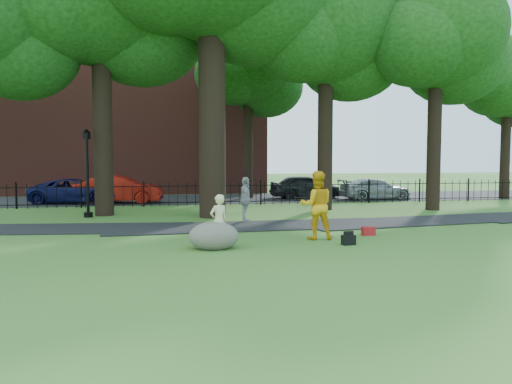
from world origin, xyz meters
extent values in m
plane|color=#316021|center=(0.00, 0.00, 0.00)|extent=(120.00, 120.00, 0.00)
cube|color=black|center=(1.00, 3.90, 0.00)|extent=(36.07, 3.85, 0.03)
cube|color=black|center=(0.00, 16.00, 0.00)|extent=(80.00, 7.00, 0.02)
cube|color=black|center=(0.00, 12.00, 1.02)|extent=(44.00, 0.04, 0.04)
cube|color=black|center=(0.00, 12.00, 0.18)|extent=(44.00, 0.04, 0.04)
cube|color=maroon|center=(-4.00, 24.00, 6.00)|extent=(18.00, 8.00, 12.00)
cylinder|color=black|center=(0.00, 7.00, 5.25)|extent=(1.10, 1.10, 10.50)
ellipsoid|color=black|center=(-7.65, 8.25, 6.82)|extent=(4.80, 4.80, 4.08)
cylinder|color=black|center=(-4.50, 8.50, 4.55)|extent=(0.80, 0.80, 9.10)
ellipsoid|color=black|center=(-2.88, 9.40, 8.06)|extent=(5.76, 5.76, 4.90)
ellipsoid|color=black|center=(-5.94, 7.78, 8.58)|extent=(5.40, 5.40, 4.59)
cylinder|color=black|center=(5.50, 9.00, 4.20)|extent=(0.70, 0.70, 8.40)
ellipsoid|color=black|center=(5.50, 9.00, 8.64)|extent=(6.60, 6.60, 5.61)
ellipsoid|color=black|center=(6.98, 9.82, 7.44)|extent=(5.28, 5.28, 4.49)
ellipsoid|color=black|center=(4.18, 8.34, 7.92)|extent=(4.95, 4.95, 4.21)
cylinder|color=black|center=(10.50, 8.00, 4.02)|extent=(0.64, 0.64, 8.05)
ellipsoid|color=black|center=(10.50, 8.00, 8.28)|extent=(6.20, 6.20, 5.27)
ellipsoid|color=black|center=(11.89, 8.78, 7.13)|extent=(4.96, 4.96, 4.22)
ellipsoid|color=black|center=(9.26, 7.38, 7.59)|extent=(4.65, 4.65, 3.95)
imported|color=beige|center=(-0.50, -0.10, 0.74)|extent=(0.64, 0.55, 1.48)
imported|color=orange|center=(2.57, 0.86, 1.03)|extent=(1.10, 0.91, 2.07)
imported|color=#9C9DA1|center=(1.06, 5.00, 0.87)|extent=(0.48, 1.04, 1.74)
ellipsoid|color=slate|center=(-0.65, -0.17, 0.40)|extent=(1.44, 1.13, 0.80)
cylinder|color=black|center=(-5.08, 7.89, 1.61)|extent=(0.12, 0.12, 3.22)
cylinder|color=black|center=(-5.08, 7.89, 0.10)|extent=(0.36, 0.36, 0.20)
cube|color=black|center=(-5.08, 7.89, 3.37)|extent=(0.29, 0.29, 0.30)
cone|color=black|center=(-5.08, 7.89, 3.57)|extent=(0.32, 0.32, 0.16)
cube|color=black|center=(3.17, -0.26, 0.14)|extent=(0.40, 0.29, 0.28)
cube|color=maroon|center=(4.42, 1.26, 0.14)|extent=(0.40, 0.26, 0.27)
imported|color=#9A130B|center=(-4.35, 13.96, 0.75)|extent=(4.71, 2.06, 1.50)
imported|color=#0D1045|center=(-6.59, 14.22, 0.66)|extent=(5.03, 2.84, 1.33)
imported|color=black|center=(6.37, 15.33, 0.72)|extent=(4.25, 1.78, 1.44)
imported|color=#94989C|center=(10.19, 13.83, 0.61)|extent=(4.33, 1.97, 1.23)
camera|label=1|loc=(-1.93, -13.57, 2.48)|focal=35.00mm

